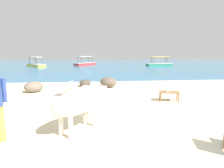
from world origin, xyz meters
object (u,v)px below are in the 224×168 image
(boat_red, at_px, (85,63))
(cow, at_px, (80,102))
(boat_green, at_px, (159,64))
(bottle, at_px, (168,89))
(deck_chair_far, at_px, (69,88))
(low_bench_table, at_px, (169,93))
(boat_yellow, at_px, (36,64))

(boat_red, bearing_deg, cow, 45.25)
(boat_green, bearing_deg, bottle, 66.00)
(deck_chair_far, bearing_deg, low_bench_table, 1.25)
(deck_chair_far, xyz_separation_m, boat_red, (-0.20, 20.67, -0.13))
(cow, relative_size, low_bench_table, 2.12)
(boat_red, height_order, boat_yellow, same)
(bottle, xyz_separation_m, boat_yellow, (-10.71, 19.73, -0.26))
(bottle, height_order, deck_chair_far, bottle)
(low_bench_table, xyz_separation_m, bottle, (-0.10, -0.06, 0.18))
(low_bench_table, height_order, deck_chair_far, deck_chair_far)
(boat_red, relative_size, boat_green, 0.92)
(deck_chair_far, xyz_separation_m, boat_green, (10.41, 17.92, -0.13))
(deck_chair_far, bearing_deg, cow, -61.39)
(deck_chair_far, bearing_deg, boat_yellow, 127.61)
(low_bench_table, xyz_separation_m, boat_red, (-4.27, 21.86, -0.08))
(low_bench_table, bearing_deg, boat_red, 115.54)
(bottle, height_order, boat_red, boat_red)
(bottle, xyz_separation_m, boat_red, (-4.17, 21.93, -0.26))
(cow, distance_m, bottle, 4.07)
(bottle, relative_size, deck_chair_far, 0.33)
(boat_yellow, relative_size, boat_green, 0.94)
(bottle, height_order, boat_yellow, boat_yellow)
(boat_red, relative_size, boat_yellow, 0.98)
(cow, xyz_separation_m, boat_yellow, (-7.46, 22.17, -0.49))
(low_bench_table, distance_m, boat_green, 20.13)
(low_bench_table, bearing_deg, boat_green, 86.14)
(boat_green, bearing_deg, boat_red, -19.98)
(cow, relative_size, bottle, 6.06)
(boat_green, bearing_deg, deck_chair_far, 54.42)
(deck_chair_far, distance_m, boat_green, 20.72)
(bottle, relative_size, boat_red, 0.09)
(cow, distance_m, boat_yellow, 23.40)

